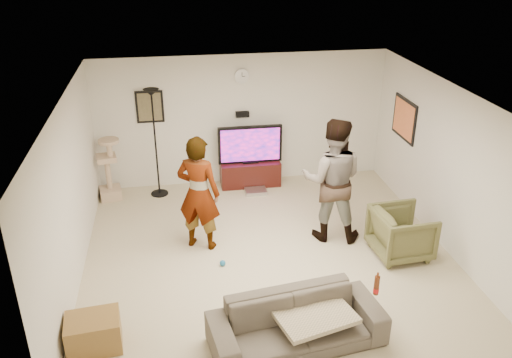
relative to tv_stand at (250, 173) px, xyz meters
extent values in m
cube|color=#C5B598|center=(-0.11, -2.50, -0.25)|extent=(5.50, 5.50, 0.02)
cube|color=silver|center=(-0.11, -2.50, 2.27)|extent=(5.50, 5.50, 0.02)
cube|color=white|center=(-0.11, 0.25, 1.01)|extent=(5.50, 0.04, 2.50)
cube|color=white|center=(-0.11, -5.25, 1.01)|extent=(5.50, 0.04, 2.50)
cube|color=white|center=(-2.86, -2.50, 1.01)|extent=(0.04, 5.50, 2.50)
cube|color=white|center=(2.64, -2.50, 1.01)|extent=(0.04, 5.50, 2.50)
cylinder|color=white|center=(-0.11, 0.22, 1.86)|extent=(0.26, 0.04, 0.26)
cube|color=black|center=(-0.11, 0.19, 1.14)|extent=(0.25, 0.10, 0.10)
cube|color=brown|center=(-1.81, 0.23, 1.36)|extent=(0.42, 0.03, 0.52)
cube|color=#F37540|center=(2.62, -0.90, 1.26)|extent=(0.03, 0.78, 0.62)
cube|color=black|center=(0.00, 0.00, 0.00)|extent=(1.15, 0.45, 0.48)
cube|color=#BBBBBE|center=(0.04, -0.40, -0.20)|extent=(0.40, 0.30, 0.07)
cube|color=black|center=(0.00, 0.00, 0.60)|extent=(1.22, 0.08, 0.72)
cube|color=#CE1882|center=(0.00, -0.04, 0.60)|extent=(1.12, 0.01, 0.64)
cylinder|color=black|center=(-1.75, -0.14, 0.78)|extent=(0.32, 0.32, 2.03)
cube|color=tan|center=(-2.64, -0.16, 0.35)|extent=(0.44, 0.44, 1.18)
imported|color=silver|center=(-1.11, -2.08, 0.68)|extent=(0.79, 0.68, 1.83)
imported|color=#2E557F|center=(0.96, -2.13, 0.76)|extent=(1.15, 1.01, 2.00)
imported|color=#4C453B|center=(-0.14, -4.47, 0.06)|extent=(2.16, 1.08, 0.60)
cube|color=tan|center=(0.06, -4.47, 0.17)|extent=(1.05, 0.91, 0.06)
cylinder|color=#5C2811|center=(0.81, -4.47, 0.49)|extent=(0.06, 0.06, 0.25)
imported|color=brown|center=(1.87, -2.83, 0.14)|extent=(0.88, 0.86, 0.75)
cube|color=brown|center=(-2.51, -4.14, -0.03)|extent=(0.67, 0.53, 0.42)
sphere|color=#1C6291|center=(-0.83, -2.70, -0.19)|extent=(0.09, 0.09, 0.09)
camera|label=1|loc=(-1.43, -9.29, 4.26)|focal=37.28mm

